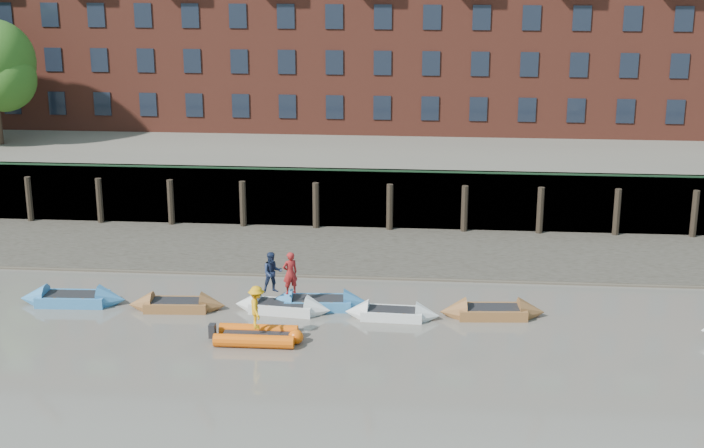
# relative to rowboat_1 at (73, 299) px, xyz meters

# --- Properties ---
(ground) EXTENTS (220.00, 220.00, 0.00)m
(ground) POSITION_rel_rowboat_1_xyz_m (11.14, -9.58, -0.24)
(ground) COLOR #645E55
(ground) RESTS_ON ground
(foreshore) EXTENTS (110.00, 8.00, 0.50)m
(foreshore) POSITION_rel_rowboat_1_xyz_m (11.14, 8.42, -0.24)
(foreshore) COLOR #3D382F
(foreshore) RESTS_ON ground
(mud_band) EXTENTS (110.00, 1.60, 0.10)m
(mud_band) POSITION_rel_rowboat_1_xyz_m (11.14, 5.02, -0.24)
(mud_band) COLOR #4C4336
(mud_band) RESTS_ON ground
(river_wall) EXTENTS (110.00, 1.23, 3.30)m
(river_wall) POSITION_rel_rowboat_1_xyz_m (11.14, 12.80, 1.36)
(river_wall) COLOR #2D2A26
(river_wall) RESTS_ON ground
(bank_terrace) EXTENTS (110.00, 28.00, 3.20)m
(bank_terrace) POSITION_rel_rowboat_1_xyz_m (11.14, 26.42, 1.36)
(bank_terrace) COLOR #5E594D
(bank_terrace) RESTS_ON ground
(rowboat_1) EXTENTS (4.65, 1.53, 1.33)m
(rowboat_1) POSITION_rel_rowboat_1_xyz_m (0.00, 0.00, 0.00)
(rowboat_1) COLOR teal
(rowboat_1) RESTS_ON ground
(rowboat_2) EXTENTS (4.19, 1.43, 1.20)m
(rowboat_2) POSITION_rel_rowboat_1_xyz_m (4.66, -0.28, -0.02)
(rowboat_2) COLOR brown
(rowboat_2) RESTS_ON ground
(rowboat_3) EXTENTS (4.28, 1.68, 1.21)m
(rowboat_3) POSITION_rel_rowboat_1_xyz_m (9.19, -0.14, -0.02)
(rowboat_3) COLOR silver
(rowboat_3) RESTS_ON ground
(rowboat_4) EXTENTS (4.47, 1.58, 1.27)m
(rowboat_4) POSITION_rel_rowboat_1_xyz_m (10.64, 0.43, -0.01)
(rowboat_4) COLOR teal
(rowboat_4) RESTS_ON ground
(rowboat_5) EXTENTS (4.00, 1.32, 1.15)m
(rowboat_5) POSITION_rel_rowboat_1_xyz_m (13.85, -0.49, -0.03)
(rowboat_5) COLOR silver
(rowboat_5) RESTS_ON ground
(rowboat_6) EXTENTS (4.46, 1.59, 1.27)m
(rowboat_6) POSITION_rel_rowboat_1_xyz_m (18.01, 0.01, -0.01)
(rowboat_6) COLOR brown
(rowboat_6) RESTS_ON ground
(rib_tender) EXTENTS (3.43, 1.62, 0.59)m
(rib_tender) POSITION_rel_rowboat_1_xyz_m (8.79, -3.42, 0.02)
(rib_tender) COLOR #E85809
(rib_tender) RESTS_ON ground
(person_rower_a) EXTENTS (0.80, 0.73, 1.83)m
(person_rower_a) POSITION_rel_rowboat_1_xyz_m (9.53, -0.09, 1.50)
(person_rower_a) COLOR maroon
(person_rower_a) RESTS_ON rowboat_3
(person_rower_b) EXTENTS (1.04, 0.93, 1.77)m
(person_rower_b) POSITION_rel_rowboat_1_xyz_m (8.76, -0.01, 1.46)
(person_rower_b) COLOR #19233F
(person_rower_b) RESTS_ON rowboat_3
(person_rib_crew) EXTENTS (0.89, 1.23, 1.72)m
(person_rib_crew) POSITION_rel_rowboat_1_xyz_m (8.69, -3.35, 1.18)
(person_rib_crew) COLOR orange
(person_rib_crew) RESTS_ON rib_tender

